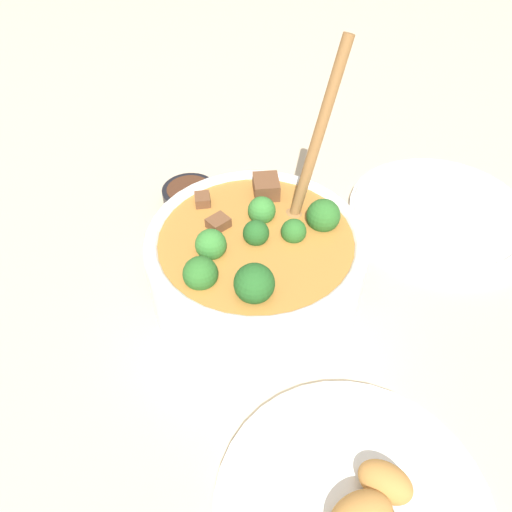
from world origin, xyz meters
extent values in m
plane|color=#C6B293|center=(0.00, 0.00, 0.00)|extent=(4.00, 4.00, 0.00)
cylinder|color=white|center=(0.00, 0.00, 0.04)|extent=(0.24, 0.24, 0.08)
torus|color=white|center=(0.00, 0.00, 0.08)|extent=(0.24, 0.24, 0.02)
cylinder|color=#B27533|center=(0.00, 0.00, 0.06)|extent=(0.22, 0.22, 0.05)
sphere|color=#387F33|center=(-0.02, 0.03, 0.10)|extent=(0.03, 0.03, 0.03)
cylinder|color=#6B9956|center=(-0.02, 0.03, 0.07)|extent=(0.01, 0.01, 0.01)
sphere|color=#235B23|center=(0.00, 0.00, 0.09)|extent=(0.03, 0.03, 0.03)
cylinder|color=#6B9956|center=(0.00, 0.00, 0.07)|extent=(0.01, 0.01, 0.01)
sphere|color=#387F33|center=(-0.03, -0.04, 0.10)|extent=(0.03, 0.03, 0.03)
cylinder|color=#6B9956|center=(-0.03, -0.04, 0.07)|extent=(0.01, 0.01, 0.02)
sphere|color=#235B23|center=(0.05, -0.06, 0.10)|extent=(0.04, 0.04, 0.04)
cylinder|color=#6B9956|center=(0.05, -0.06, 0.07)|extent=(0.01, 0.01, 0.02)
sphere|color=#2D6B28|center=(0.04, 0.07, 0.10)|extent=(0.04, 0.04, 0.04)
cylinder|color=#6B9956|center=(0.04, 0.07, 0.07)|extent=(0.01, 0.01, 0.02)
sphere|color=#2D6B28|center=(0.03, 0.03, 0.09)|extent=(0.03, 0.03, 0.03)
cylinder|color=#6B9956|center=(0.03, 0.03, 0.07)|extent=(0.01, 0.01, 0.01)
sphere|color=#2D6B28|center=(-0.01, -0.08, 0.09)|extent=(0.04, 0.04, 0.04)
cylinder|color=#6B9956|center=(-0.01, -0.08, 0.07)|extent=(0.01, 0.01, 0.02)
cube|color=brown|center=(-0.04, -0.01, 0.09)|extent=(0.02, 0.03, 0.02)
cube|color=brown|center=(-0.09, 0.01, 0.09)|extent=(0.03, 0.03, 0.02)
cube|color=brown|center=(-0.04, 0.07, 0.09)|extent=(0.05, 0.05, 0.03)
ellipsoid|color=olive|center=(0.01, 0.06, 0.08)|extent=(0.04, 0.03, 0.01)
cylinder|color=olive|center=(0.01, 0.09, 0.18)|extent=(0.02, 0.07, 0.19)
cylinder|color=black|center=(-0.17, 0.07, 0.02)|extent=(0.08, 0.08, 0.03)
cylinder|color=#472819|center=(-0.17, 0.07, 0.03)|extent=(0.06, 0.06, 0.01)
cylinder|color=white|center=(0.12, 0.26, 0.01)|extent=(0.25, 0.25, 0.01)
torus|color=white|center=(0.12, 0.26, 0.01)|extent=(0.24, 0.24, 0.01)
cylinder|color=white|center=(0.22, -0.14, 0.01)|extent=(0.24, 0.24, 0.01)
ellipsoid|color=#BC7F3D|center=(0.23, -0.12, 0.03)|extent=(0.05, 0.04, 0.03)
camera|label=1|loc=(0.24, -0.31, 0.46)|focal=35.00mm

